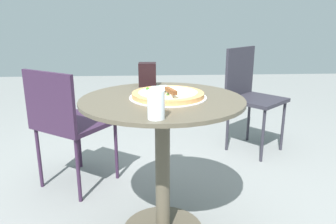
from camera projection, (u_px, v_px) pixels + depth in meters
patio_table at (162, 141)px, 1.66m from camera, size 0.80×0.80×0.75m
pizza_on_tray at (168, 95)px, 1.60m from camera, size 0.38×0.38×0.05m
pizza_server at (167, 89)px, 1.54m from camera, size 0.11×0.21×0.02m
drinking_cup at (156, 105)px, 1.26m from camera, size 0.07×0.07×0.11m
napkin_dispenser at (147, 74)px, 1.86m from camera, size 0.10×0.08×0.13m
patio_chair_near at (67, 119)px, 2.15m from camera, size 0.59×0.59×0.82m
patio_chair_far at (250, 91)px, 2.82m from camera, size 0.56×0.56×0.89m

